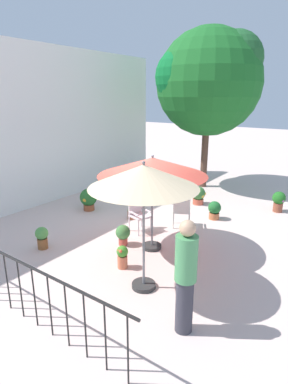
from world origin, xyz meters
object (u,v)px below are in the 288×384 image
(potted_plant_6, at_px, (132,208))
(potted_plant_7, at_px, (123,234))
(shade_tree, at_px, (208,82))
(potted_plant_0, at_px, (279,200))
(potted_plant_5, at_px, (199,195))
(potted_plant_8, at_px, (138,191))
(cafe_table_0, at_px, (161,187))
(potted_plant_2, at_px, (88,198))
(patio_chair_0, at_px, (182,209))
(potted_plant_4, at_px, (214,210))
(potted_plant_3, at_px, (42,237))
(standing_person, at_px, (185,276))
(patio_umbrella_0, at_px, (152,167))
(patio_chair_1, at_px, (138,212))
(patio_umbrella_1, at_px, (144,178))
(potted_plant_1, at_px, (122,256))

(potted_plant_6, relative_size, potted_plant_7, 1.35)
(shade_tree, distance_m, potted_plant_0, 4.88)
(potted_plant_5, distance_m, potted_plant_8, 1.99)
(shade_tree, distance_m, potted_plant_6, 5.61)
(cafe_table_0, xyz_separation_m, potted_plant_5, (0.51, -1.11, -0.21))
(potted_plant_2, bearing_deg, potted_plant_0, -55.78)
(shade_tree, xyz_separation_m, potted_plant_2, (-4.58, 1.64, -3.47))
(patio_chair_0, xyz_separation_m, potted_plant_5, (2.00, 0.48, -0.22))
(potted_plant_4, bearing_deg, potted_plant_3, 148.50)
(potted_plant_2, bearing_deg, potted_plant_5, -45.16)
(shade_tree, xyz_separation_m, potted_plant_8, (-2.96, 0.94, -3.49))
(potted_plant_7, relative_size, standing_person, 0.28)
(potted_plant_2, relative_size, potted_plant_4, 1.29)
(shade_tree, relative_size, patio_umbrella_0, 2.38)
(patio_chair_1, xyz_separation_m, potted_plant_6, (0.57, 0.65, -0.17))
(patio_umbrella_0, xyz_separation_m, potted_plant_5, (3.46, 0.53, -1.60))
(patio_umbrella_1, bearing_deg, potted_plant_6, 41.25)
(patio_chair_1, relative_size, potted_plant_8, 1.18)
(potted_plant_6, bearing_deg, potted_plant_3, 168.82)
(patio_chair_0, xyz_separation_m, potted_plant_6, (-0.26, 1.46, -0.20))
(cafe_table_0, height_order, potted_plant_0, cafe_table_0)
(patio_umbrella_1, distance_m, potted_plant_2, 4.78)
(patio_chair_1, height_order, potted_plant_5, patio_chair_1)
(patio_chair_1, distance_m, potted_plant_3, 2.42)
(shade_tree, xyz_separation_m, potted_plant_5, (-2.11, -0.85, -3.54))
(potted_plant_2, distance_m, potted_plant_6, 1.53)
(standing_person, bearing_deg, potted_plant_3, 83.21)
(patio_chair_0, xyz_separation_m, standing_person, (-3.40, -1.94, 0.40))
(patio_umbrella_0, distance_m, potted_plant_5, 3.85)
(patio_chair_1, distance_m, potted_plant_6, 0.88)
(potted_plant_3, height_order, potted_plant_8, potted_plant_8)
(shade_tree, bearing_deg, potted_plant_5, -157.98)
(cafe_table_0, height_order, potted_plant_8, same)
(potted_plant_6, bearing_deg, standing_person, -132.76)
(potted_plant_0, relative_size, potted_plant_1, 1.30)
(potted_plant_8, distance_m, standing_person, 6.23)
(potted_plant_4, bearing_deg, potted_plant_8, 88.56)
(cafe_table_0, height_order, standing_person, standing_person)
(potted_plant_5, bearing_deg, potted_plant_0, -71.35)
(cafe_table_0, relative_size, potted_plant_6, 1.12)
(cafe_table_0, relative_size, potted_plant_7, 1.51)
(patio_umbrella_0, relative_size, standing_person, 1.35)
(cafe_table_0, xyz_separation_m, potted_plant_0, (1.28, -3.39, -0.16))
(potted_plant_5, bearing_deg, potted_plant_6, 156.57)
(patio_umbrella_1, bearing_deg, potted_plant_0, -9.98)
(cafe_table_0, distance_m, standing_person, 6.05)
(potted_plant_0, height_order, potted_plant_1, potted_plant_0)
(potted_plant_8, relative_size, standing_person, 0.42)
(potted_plant_4, bearing_deg, patio_umbrella_1, -175.06)
(potted_plant_6, bearing_deg, patio_chair_1, -131.49)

